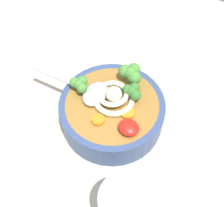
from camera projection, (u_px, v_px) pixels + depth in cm
name	position (u px, v px, depth cm)	size (l,w,h in cm)	color
table_slab	(116.00, 139.00, 60.00)	(103.24, 103.24, 3.88)	#BCB29E
soup_bowl	(112.00, 112.00, 57.85)	(20.03, 20.03, 5.85)	#334775
noodle_pile	(114.00, 96.00, 55.14)	(8.68, 8.51, 3.49)	beige
soup_spoon	(89.00, 91.00, 56.22)	(17.41, 6.32, 1.60)	#B7B7BC
chili_sauce_dollop	(129.00, 127.00, 51.56)	(3.77, 3.39, 1.70)	red
broccoli_floret_near_spoon	(133.00, 91.00, 54.76)	(3.94, 3.39, 3.11)	#7A9E60
broccoli_floret_front	(131.00, 73.00, 56.67)	(4.92, 4.24, 3.89)	#7A9E60
broccoli_floret_far	(79.00, 84.00, 55.73)	(3.94, 3.39, 3.12)	#7A9E60
carrot_slice_center	(128.00, 113.00, 53.84)	(2.50, 2.50, 0.75)	orange
carrot_slice_rear	(98.00, 120.00, 53.01)	(2.31, 2.31, 0.75)	orange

